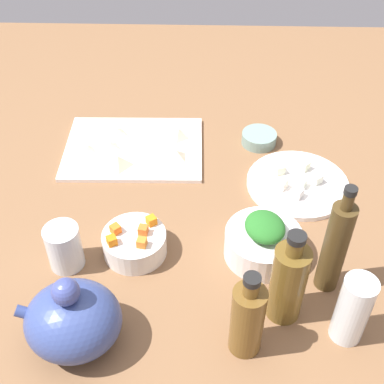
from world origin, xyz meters
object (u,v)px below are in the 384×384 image
Objects in this scene: cutting_board at (134,148)px; drinking_glass_1 at (353,310)px; bottle_0 at (288,282)px; bowl_greens at (263,244)px; bowl_carrots at (135,243)px; bottle_1 at (247,319)px; drinking_glass_0 at (64,247)px; plate_tofu at (298,184)px; bottle_2 at (335,246)px; teapot at (73,320)px; bowl_small_side at (259,138)px.

drinking_glass_1 is (-43.69, 52.33, 6.76)cm from cutting_board.
drinking_glass_1 is at bearing 157.60° from bottle_0.
bottle_0 is at bearing -22.40° from drinking_glass_1.
bowl_greens reaches higher than bowl_carrots.
drinking_glass_0 is at bearing -26.79° from bottle_1.
bottle_2 is at bearing 93.90° from plate_tofu.
bottle_2 is at bearing -81.56° from drinking_glass_1.
bottle_2 reaches higher than drinking_glass_1.
teapot reaches higher than bowl_greens.
bottle_1 is (-21.42, 20.96, 5.44)cm from bowl_carrots.
bowl_carrots is at bearing 30.90° from plate_tofu.
bottle_2 is (-9.96, 44.95, 9.20)cm from bowl_small_side.
drinking_glass_0 is at bearing -15.57° from drinking_glass_1.
plate_tofu is 23.74cm from bowl_greens.
teapot is at bearing 11.01° from bottle_0.
bowl_carrots is 22.61cm from teapot.
bowl_greens is at bearing -102.07° from bottle_1.
cutting_board is at bearing -17.60° from plate_tofu.
bottle_1 is at bearing 40.49° from bottle_2.
teapot is at bearing -0.18° from bottle_1.
cutting_board is at bearing 6.75° from bowl_small_side.
bottle_0 is 1.09× the size of bottle_1.
bottle_2 is 2.58× the size of drinking_glass_0.
drinking_glass_0 is 0.67× the size of drinking_glass_1.
drinking_glass_0 is (42.13, -10.31, -3.92)cm from bottle_0.
bottle_2 is (-9.00, -6.78, 1.97)cm from bottle_0.
plate_tofu is 40.33cm from drinking_glass_1.
bottle_2 is 51.59cm from drinking_glass_0.
bottle_0 reaches higher than drinking_glass_1.
bowl_small_side is 0.47× the size of bottle_1.
bowl_greens is 22.07cm from bottle_1.
drinking_glass_0 is at bearing 5.11° from bowl_greens.
bottle_1 is (4.50, 21.04, 4.89)cm from bowl_greens.
bowl_small_side is 69.01cm from teapot.
plate_tofu is 61.14cm from teapot.
bottle_2 is (-16.40, -14.01, 2.73)cm from bottle_1.
bottle_2 is 1.71× the size of drinking_glass_1.
plate_tofu is 1.54× the size of bowl_greens.
bottle_0 is 1.42× the size of drinking_glass_1.
bottle_2 reaches higher than cutting_board.
teapot is (33.76, 20.95, 3.25)cm from bowl_greens.
bottle_2 reaches higher than bowl_carrots.
bowl_small_side is 46.95cm from bottle_2.
bowl_small_side is 59.66cm from bottle_1.
drinking_glass_0 is at bearing -72.59° from teapot.
bottle_0 reaches higher than plate_tofu.
plate_tofu is 18.38cm from bowl_small_side.
bowl_greens is 0.75× the size of bottle_0.
bottle_1 is 1.96× the size of drinking_glass_0.
drinking_glass_1 reaches higher than bowl_small_side.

